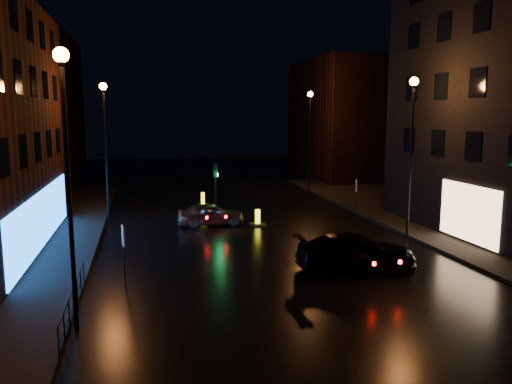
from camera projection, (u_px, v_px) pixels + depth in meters
ground at (301, 288)px, 18.83m from camera, size 120.00×120.00×0.00m
pavement_right at (484, 224)px, 29.61m from camera, size 12.00×44.00×0.15m
building_far_left at (31, 109)px, 47.96m from camera, size 8.00×16.00×14.00m
building_far_right at (344, 120)px, 52.04m from camera, size 8.00×14.00×12.00m
street_lamp_lnear at (66, 147)px, 14.34m from camera, size 0.44×0.44×8.37m
street_lamp_lfar at (105, 131)px, 29.75m from camera, size 0.44×0.44×8.37m
street_lamp_rnear at (412, 133)px, 25.47m from camera, size 0.44×0.44×8.37m
street_lamp_rfar at (310, 126)px, 40.89m from camera, size 0.44×0.44×8.37m
traffic_signal at (216, 209)px, 31.98m from camera, size 1.40×2.40×3.45m
guard_railing at (73, 296)px, 16.00m from camera, size 0.05×6.04×1.00m
silver_hatchback at (211, 214)px, 29.57m from camera, size 3.97×1.67×1.34m
dark_sedan at (356, 251)px, 21.17m from camera, size 5.21×2.23×1.50m
bollard_near at (258, 222)px, 29.65m from camera, size 0.97×1.22×0.93m
bollard_far at (203, 203)px, 36.04m from camera, size 0.84×1.16×0.95m
road_sign_left at (123, 241)px, 19.03m from camera, size 0.13×0.56×2.31m
road_sign_right at (356, 189)px, 32.63m from camera, size 0.23×0.54×2.28m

